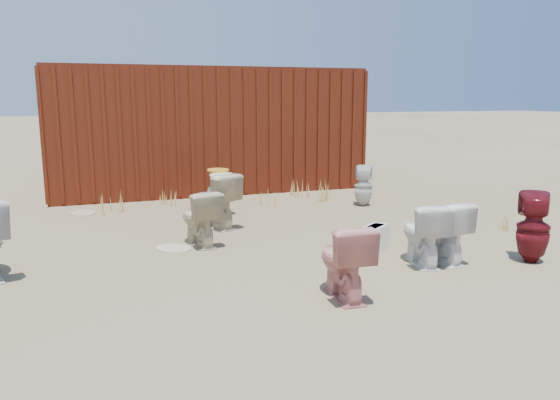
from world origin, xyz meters
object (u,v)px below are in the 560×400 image
object	(u,v)px
toilet_front_pink	(344,260)
toilet_front_c	(423,233)
toilet_back_e	(364,186)
toilet_back_beige_left	(215,200)
toilet_back_yellowlid	(219,192)
toilet_front_maroon	(533,228)
shipping_container	(206,129)
toilet_front_e	(441,231)
toilet_back_beige_right	(199,218)
loose_tank	(372,241)

from	to	relation	value
toilet_front_pink	toilet_front_c	world-z (taller)	toilet_front_pink
toilet_front_pink	toilet_back_e	world-z (taller)	toilet_front_pink
toilet_back_beige_left	toilet_back_yellowlid	bearing A→B (deg)	-128.51
toilet_front_c	toilet_front_maroon	world-z (taller)	toilet_front_maroon
toilet_front_pink	toilet_front_maroon	bearing A→B (deg)	-168.31
shipping_container	toilet_front_pink	bearing A→B (deg)	-90.86
shipping_container	toilet_front_maroon	world-z (taller)	shipping_container
toilet_front_c	toilet_back_beige_left	size ratio (longest dim) A/B	0.89
toilet_front_maroon	toilet_back_yellowlid	distance (m)	4.69
toilet_front_e	toilet_back_beige_right	world-z (taller)	same
toilet_back_beige_right	toilet_back_e	world-z (taller)	toilet_back_beige_right
loose_tank	toilet_back_beige_left	bearing A→B (deg)	90.07
toilet_front_maroon	toilet_back_beige_right	distance (m)	3.95
toilet_front_c	toilet_back_beige_right	bearing A→B (deg)	-24.77
toilet_front_c	toilet_back_yellowlid	distance (m)	3.78
toilet_back_yellowlid	toilet_front_c	bearing A→B (deg)	113.40
toilet_back_beige_right	loose_tank	bearing A→B (deg)	137.88
toilet_front_c	toilet_front_e	world-z (taller)	same
toilet_front_pink	toilet_front_e	world-z (taller)	toilet_front_pink
toilet_front_maroon	toilet_front_e	world-z (taller)	toilet_front_maroon
toilet_front_maroon	toilet_back_beige_right	world-z (taller)	toilet_front_maroon
toilet_front_pink	toilet_back_beige_left	bearing A→B (deg)	-75.50
toilet_front_maroon	toilet_back_beige_right	size ratio (longest dim) A/B	1.13
loose_tank	toilet_back_yellowlid	bearing A→B (deg)	75.46
toilet_front_e	toilet_back_yellowlid	bearing A→B (deg)	-69.22
toilet_front_maroon	toilet_back_yellowlid	bearing A→B (deg)	-14.98
loose_tank	toilet_front_maroon	bearing A→B (deg)	-63.46
toilet_back_beige_right	loose_tank	distance (m)	2.17
toilet_back_beige_right	toilet_back_e	xyz separation A→B (m)	(3.15, 1.57, -0.01)
toilet_front_e	toilet_back_beige_left	bearing A→B (deg)	-56.58
toilet_front_c	toilet_back_yellowlid	world-z (taller)	toilet_front_c
toilet_front_e	toilet_back_beige_right	size ratio (longest dim) A/B	1.00
shipping_container	toilet_front_e	size ratio (longest dim) A/B	8.45
toilet_front_c	toilet_front_e	bearing A→B (deg)	-164.31
toilet_back_beige_left	toilet_back_yellowlid	distance (m)	1.02
toilet_back_e	toilet_front_e	bearing A→B (deg)	104.94
shipping_container	toilet_back_beige_left	world-z (taller)	shipping_container
loose_tank	shipping_container	bearing A→B (deg)	62.36
toilet_back_e	toilet_back_beige_left	bearing A→B (deg)	41.93
toilet_front_pink	toilet_back_yellowlid	distance (m)	4.10
toilet_back_beige_left	toilet_back_beige_right	bearing A→B (deg)	42.64
toilet_back_beige_left	toilet_front_c	bearing A→B (deg)	103.59
toilet_front_c	toilet_front_maroon	bearing A→B (deg)	175.86
toilet_front_maroon	toilet_front_e	size ratio (longest dim) A/B	1.13
toilet_front_e	loose_tank	world-z (taller)	toilet_front_e
toilet_front_maroon	toilet_back_beige_left	size ratio (longest dim) A/B	1.01
toilet_front_maroon	loose_tank	distance (m)	1.80
toilet_front_c	loose_tank	world-z (taller)	toilet_front_c
toilet_front_e	toilet_back_yellowlid	xyz separation A→B (m)	(-1.78, 3.43, -0.01)
toilet_front_maroon	toilet_front_e	xyz separation A→B (m)	(-0.98, 0.36, -0.05)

